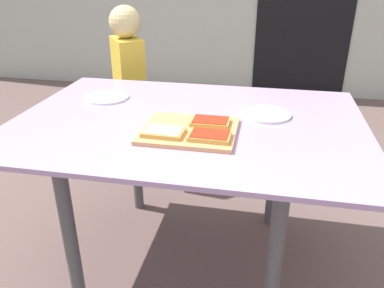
# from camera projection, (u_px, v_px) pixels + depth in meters

# --- Properties ---
(ground_plane) EXTENTS (16.00, 16.00, 0.00)m
(ground_plane) POSITION_uv_depth(u_px,v_px,m) (189.00, 258.00, 1.77)
(ground_plane) COLOR brown
(dining_table) EXTENTS (1.34, 0.95, 0.69)m
(dining_table) POSITION_uv_depth(u_px,v_px,m) (188.00, 141.00, 1.51)
(dining_table) COLOR #AE8CBE
(dining_table) RESTS_ON ground
(cutting_board) EXTENTS (0.33, 0.29, 0.02)m
(cutting_board) POSITION_uv_depth(u_px,v_px,m) (189.00, 131.00, 1.36)
(cutting_board) COLOR tan
(cutting_board) RESTS_ON dining_table
(pizza_slice_far_right) EXTENTS (0.14, 0.10, 0.02)m
(pizza_slice_far_right) POSITION_uv_depth(u_px,v_px,m) (210.00, 122.00, 1.39)
(pizza_slice_far_right) COLOR gold
(pizza_slice_far_right) RESTS_ON cutting_board
(pizza_slice_near_left) EXTENTS (0.14, 0.10, 0.02)m
(pizza_slice_near_left) POSITION_uv_depth(u_px,v_px,m) (164.00, 132.00, 1.30)
(pizza_slice_near_left) COLOR gold
(pizza_slice_near_left) RESTS_ON cutting_board
(pizza_slice_near_right) EXTENTS (0.14, 0.10, 0.02)m
(pizza_slice_near_right) POSITION_uv_depth(u_px,v_px,m) (210.00, 136.00, 1.28)
(pizza_slice_near_right) COLOR gold
(pizza_slice_near_right) RESTS_ON cutting_board
(plate_white_right) EXTENTS (0.19, 0.19, 0.01)m
(plate_white_right) POSITION_uv_depth(u_px,v_px,m) (266.00, 114.00, 1.51)
(plate_white_right) COLOR silver
(plate_white_right) RESTS_ON dining_table
(plate_white_left) EXTENTS (0.19, 0.19, 0.01)m
(plate_white_left) POSITION_uv_depth(u_px,v_px,m) (107.00, 97.00, 1.70)
(plate_white_left) COLOR white
(plate_white_left) RESTS_ON dining_table
(child_left) EXTENTS (0.25, 0.28, 1.03)m
(child_left) POSITION_uv_depth(u_px,v_px,m) (129.00, 83.00, 2.24)
(child_left) COLOR #483772
(child_left) RESTS_ON ground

